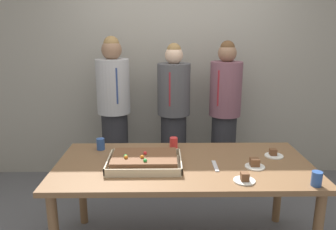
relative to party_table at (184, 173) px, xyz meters
name	(u,v)px	position (x,y,z in m)	size (l,w,h in m)	color
interior_back_panel	(176,54)	(0.00, 1.60, 0.82)	(8.00, 0.12, 3.00)	#9E998E
party_table	(184,173)	(0.00, 0.00, 0.00)	(1.99, 0.94, 0.76)	brown
sheet_cake	(145,161)	(-0.30, -0.05, 0.12)	(0.56, 0.41, 0.11)	beige
plated_slice_near_left	(255,164)	(0.53, -0.09, 0.10)	(0.15, 0.15, 0.07)	white
plated_slice_near_right	(244,179)	(0.40, -0.33, 0.10)	(0.15, 0.15, 0.07)	white
plated_slice_far_left	(274,154)	(0.75, 0.13, 0.10)	(0.15, 0.15, 0.06)	white
drink_cup_nearest	(174,143)	(-0.07, 0.33, 0.13)	(0.07, 0.07, 0.10)	red
drink_cup_middle	(317,179)	(0.86, -0.40, 0.13)	(0.07, 0.07, 0.10)	#2D5199
drink_cup_far_end	(101,144)	(-0.70, 0.31, 0.13)	(0.07, 0.07, 0.10)	#2D5199
cake_server_utensil	(215,166)	(0.24, -0.07, 0.08)	(0.03, 0.20, 0.01)	silver
person_serving_front	(114,112)	(-0.71, 1.17, 0.21)	(0.36, 0.36, 1.71)	#28282D
person_green_shirt_behind	(225,114)	(0.53, 1.15, 0.18)	(0.35, 0.35, 1.67)	#28282D
person_striped_tie_right	(174,116)	(-0.04, 1.15, 0.16)	(0.36, 0.36, 1.64)	#28282D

